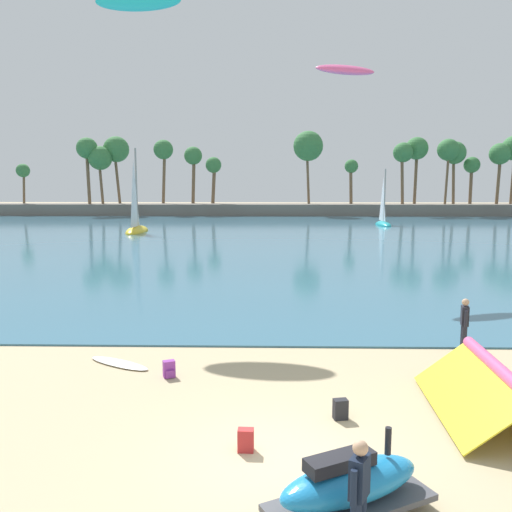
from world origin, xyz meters
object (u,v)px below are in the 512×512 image
at_px(backpack_by_trailer, 169,369).
at_px(person_rigging_by_gear, 359,495).
at_px(sailboat_mid_bay, 383,220).
at_px(sailboat_near_shore, 136,224).
at_px(kite_aloft_low_near_shore, 345,70).
at_px(backpack_near_kite, 246,440).
at_px(watercraft_on_trailer, 349,485).
at_px(folded_kite, 496,381).
at_px(surfboard, 119,363).
at_px(kite_aloft_high_over_bay, 138,1).
at_px(backpack_spare, 340,409).
at_px(person_at_waterline, 464,324).

bearing_deg(backpack_by_trailer, person_rigging_by_gear, -60.01).
bearing_deg(sailboat_mid_bay, sailboat_near_shore, -160.51).
bearing_deg(kite_aloft_low_near_shore, backpack_near_kite, 56.71).
distance_m(watercraft_on_trailer, backpack_near_kite, 2.57).
relative_size(backpack_by_trailer, sailboat_near_shore, 0.05).
xyz_separation_m(folded_kite, sailboat_near_shore, (-18.33, 42.30, 0.09)).
relative_size(backpack_by_trailer, surfboard, 0.21).
distance_m(person_rigging_by_gear, kite_aloft_low_near_shore, 22.48).
bearing_deg(person_rigging_by_gear, kite_aloft_high_over_bay, 112.40).
distance_m(watercraft_on_trailer, surfboard, 8.57).
xyz_separation_m(surfboard, kite_aloft_low_near_shore, (7.91, 12.67, 10.45)).
bearing_deg(kite_aloft_low_near_shore, folded_kite, 74.49).
height_order(watercraft_on_trailer, backpack_spare, watercraft_on_trailer).
bearing_deg(kite_aloft_low_near_shore, sailboat_near_shore, -76.95).
xyz_separation_m(backpack_by_trailer, backpack_spare, (4.13, -2.36, 0.00)).
xyz_separation_m(backpack_by_trailer, sailboat_mid_bay, (16.30, 49.76, 0.49)).
bearing_deg(backpack_near_kite, folded_kite, 16.97).
height_order(folded_kite, backpack_near_kite, folded_kite).
height_order(sailboat_near_shore, sailboat_mid_bay, sailboat_near_shore).
relative_size(backpack_near_kite, sailboat_mid_bay, 0.06).
bearing_deg(sailboat_mid_bay, kite_aloft_high_over_bay, -115.12).
distance_m(folded_kite, kite_aloft_low_near_shore, 18.53).
xyz_separation_m(person_at_waterline, sailboat_mid_bay, (7.92, 47.64, -0.19)).
relative_size(person_at_waterline, surfboard, 0.79).
distance_m(person_at_waterline, backpack_near_kite, 8.60).
xyz_separation_m(backpack_spare, surfboard, (-5.71, 3.28, -0.17)).
height_order(folded_kite, kite_aloft_low_near_shore, kite_aloft_low_near_shore).
xyz_separation_m(person_at_waterline, backpack_spare, (-4.25, -4.47, -0.69)).
relative_size(person_rigging_by_gear, sailboat_near_shore, 0.18).
distance_m(backpack_near_kite, kite_aloft_high_over_bay, 18.42).
height_order(person_at_waterline, kite_aloft_high_over_bay, kite_aloft_high_over_bay).
relative_size(person_rigging_by_gear, backpack_near_kite, 3.78).
bearing_deg(backpack_spare, backpack_by_trailer, 150.27).
relative_size(sailboat_near_shore, kite_aloft_high_over_bay, 2.55).
height_order(person_at_waterline, surfboard, person_at_waterline).
bearing_deg(surfboard, person_at_waterline, 36.51).
height_order(backpack_spare, sailboat_near_shore, sailboat_near_shore).
bearing_deg(folded_kite, watercraft_on_trailer, -135.94).
bearing_deg(person_at_waterline, backpack_spare, -133.55).
distance_m(person_rigging_by_gear, sailboat_mid_bay, 57.70).
height_order(surfboard, kite_aloft_high_over_bay, kite_aloft_high_over_bay).
bearing_deg(kite_aloft_high_over_bay, backpack_spare, -53.80).
bearing_deg(backpack_spare, person_rigging_by_gear, -94.56).
height_order(person_rigging_by_gear, backpack_by_trailer, person_rigging_by_gear).
height_order(person_at_waterline, backpack_near_kite, person_at_waterline).
relative_size(backpack_spare, sailboat_mid_bay, 0.06).
height_order(folded_kite, person_at_waterline, person_at_waterline).
bearing_deg(watercraft_on_trailer, backpack_near_kite, 130.18).
distance_m(person_rigging_by_gear, backpack_spare, 4.28).
bearing_deg(watercraft_on_trailer, person_rigging_by_gear, -90.75).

